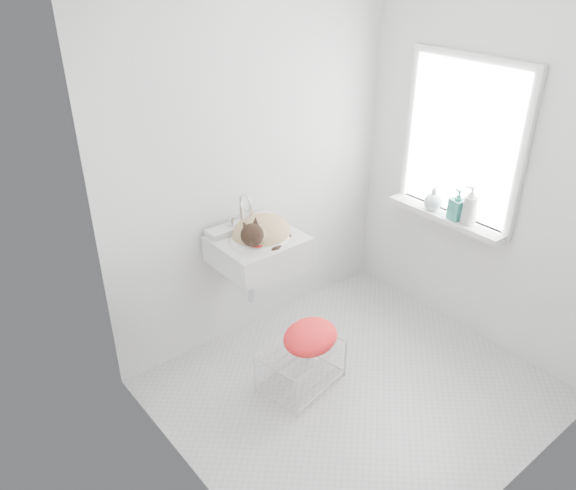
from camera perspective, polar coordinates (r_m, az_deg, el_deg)
floor at (r=3.72m, az=6.67°, el=-14.29°), size 2.20×2.00×0.02m
back_wall at (r=3.70m, az=-3.35°, el=8.56°), size 2.20×0.02×2.50m
right_wall at (r=3.84m, az=19.51°, el=7.68°), size 0.02×2.00×2.50m
left_wall at (r=2.41m, az=-10.38°, el=-3.73°), size 0.02×2.00×2.50m
window_glass at (r=3.89m, az=17.17°, el=9.92°), size 0.01×0.80×1.00m
window_frame at (r=3.88m, az=17.04°, el=9.88°), size 0.04×0.90×1.10m
windowsill at (r=4.03m, az=15.50°, el=2.74°), size 0.16×0.88×0.04m
sink at (r=3.58m, az=-3.05°, el=0.77°), size 0.54×0.47×0.21m
faucet at (r=3.65m, az=-4.80°, el=3.74°), size 0.20×0.14×0.20m
cat at (r=3.55m, az=-2.73°, el=1.30°), size 0.45×0.39×0.26m
wire_rack at (r=3.64m, az=1.28°, el=-11.96°), size 0.54×0.42×0.29m
towel at (r=3.54m, az=2.24°, el=-9.80°), size 0.42×0.33×0.15m
bottle_a at (r=3.92m, az=17.51°, el=2.05°), size 0.12×0.12×0.22m
bottle_b at (r=3.97m, az=16.43°, el=2.52°), size 0.11×0.11×0.21m
bottle_c at (r=4.07m, az=14.22°, el=3.49°), size 0.17×0.17×0.16m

